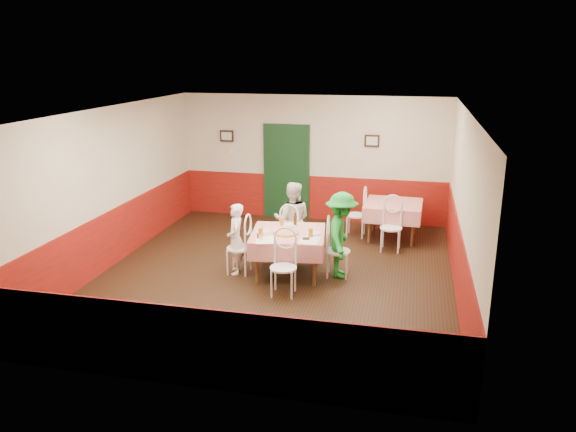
% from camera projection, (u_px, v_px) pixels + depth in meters
% --- Properties ---
extents(floor, '(7.00, 7.00, 0.00)m').
position_uv_depth(floor, '(276.00, 275.00, 9.69)').
color(floor, black).
rests_on(floor, ground).
extents(ceiling, '(7.00, 7.00, 0.00)m').
position_uv_depth(ceiling, '(275.00, 111.00, 8.90)').
color(ceiling, white).
rests_on(ceiling, back_wall).
extents(back_wall, '(6.00, 0.10, 2.80)m').
position_uv_depth(back_wall, '(313.00, 159.00, 12.57)').
color(back_wall, beige).
rests_on(back_wall, ground).
extents(front_wall, '(6.00, 0.10, 2.80)m').
position_uv_depth(front_wall, '(197.00, 275.00, 6.02)').
color(front_wall, beige).
rests_on(front_wall, ground).
extents(left_wall, '(0.10, 7.00, 2.80)m').
position_uv_depth(left_wall, '(111.00, 187.00, 9.93)').
color(left_wall, beige).
rests_on(left_wall, ground).
extents(right_wall, '(0.10, 7.00, 2.80)m').
position_uv_depth(right_wall, '(464.00, 207.00, 8.66)').
color(right_wall, beige).
rests_on(right_wall, ground).
extents(wainscot_back, '(6.00, 0.03, 1.00)m').
position_uv_depth(wainscot_back, '(312.00, 198.00, 12.81)').
color(wainscot_back, maroon).
rests_on(wainscot_back, ground).
extents(wainscot_front, '(6.00, 0.03, 1.00)m').
position_uv_depth(wainscot_front, '(201.00, 349.00, 6.29)').
color(wainscot_front, maroon).
rests_on(wainscot_front, ground).
extents(wainscot_left, '(0.03, 7.00, 1.00)m').
position_uv_depth(wainscot_left, '(116.00, 235.00, 10.18)').
color(wainscot_left, maroon).
rests_on(wainscot_left, ground).
extents(wainscot_right, '(0.03, 7.00, 1.00)m').
position_uv_depth(wainscot_right, '(458.00, 261.00, 8.92)').
color(wainscot_right, maroon).
rests_on(wainscot_right, ground).
extents(door, '(0.96, 0.06, 2.10)m').
position_uv_depth(door, '(286.00, 173.00, 12.75)').
color(door, black).
rests_on(door, ground).
extents(picture_left, '(0.32, 0.03, 0.26)m').
position_uv_depth(picture_left, '(227.00, 136.00, 12.82)').
color(picture_left, black).
rests_on(picture_left, back_wall).
extents(picture_right, '(0.32, 0.03, 0.26)m').
position_uv_depth(picture_right, '(372.00, 141.00, 12.13)').
color(picture_right, black).
rests_on(picture_right, back_wall).
extents(thermostat, '(0.10, 0.03, 0.10)m').
position_uv_depth(thermostat, '(231.00, 151.00, 12.90)').
color(thermostat, white).
rests_on(thermostat, back_wall).
extents(main_table, '(1.37, 1.37, 0.77)m').
position_uv_depth(main_table, '(288.00, 254.00, 9.60)').
color(main_table, red).
rests_on(main_table, ground).
extents(second_table, '(1.17, 1.17, 0.77)m').
position_uv_depth(second_table, '(393.00, 221.00, 11.47)').
color(second_table, red).
rests_on(second_table, ground).
extents(chair_left, '(0.42, 0.42, 0.90)m').
position_uv_depth(chair_left, '(239.00, 248.00, 9.65)').
color(chair_left, white).
rests_on(chair_left, ground).
extents(chair_right, '(0.45, 0.45, 0.90)m').
position_uv_depth(chair_right, '(338.00, 251.00, 9.51)').
color(chair_right, white).
rests_on(chair_right, ground).
extents(chair_far, '(0.45, 0.45, 0.90)m').
position_uv_depth(chair_far, '(292.00, 234.00, 10.39)').
color(chair_far, white).
rests_on(chair_far, ground).
extents(chair_near, '(0.44, 0.44, 0.90)m').
position_uv_depth(chair_near, '(283.00, 268.00, 8.77)').
color(chair_near, white).
rests_on(chair_near, ground).
extents(chair_second_a, '(0.44, 0.44, 0.90)m').
position_uv_depth(chair_second_a, '(356.00, 215.00, 11.61)').
color(chair_second_a, white).
rests_on(chair_second_a, ground).
extents(chair_second_b, '(0.44, 0.44, 0.90)m').
position_uv_depth(chair_second_b, '(391.00, 228.00, 10.75)').
color(chair_second_b, white).
rests_on(chair_second_b, ground).
extents(pizza, '(0.46, 0.46, 0.03)m').
position_uv_depth(pizza, '(286.00, 233.00, 9.42)').
color(pizza, '#B74723').
rests_on(pizza, main_table).
extents(plate_left, '(0.28, 0.28, 0.01)m').
position_uv_depth(plate_left, '(263.00, 231.00, 9.53)').
color(plate_left, white).
rests_on(plate_left, main_table).
extents(plate_right, '(0.28, 0.28, 0.01)m').
position_uv_depth(plate_right, '(313.00, 233.00, 9.44)').
color(plate_right, white).
rests_on(plate_right, main_table).
extents(plate_far, '(0.28, 0.28, 0.01)m').
position_uv_depth(plate_far, '(289.00, 225.00, 9.89)').
color(plate_far, white).
rests_on(plate_far, main_table).
extents(glass_a, '(0.09, 0.09, 0.15)m').
position_uv_depth(glass_a, '(261.00, 233.00, 9.25)').
color(glass_a, '#BF7219').
rests_on(glass_a, main_table).
extents(glass_b, '(0.09, 0.09, 0.14)m').
position_uv_depth(glass_b, '(311.00, 233.00, 9.24)').
color(glass_b, '#BF7219').
rests_on(glass_b, main_table).
extents(glass_c, '(0.08, 0.08, 0.13)m').
position_uv_depth(glass_c, '(282.00, 222.00, 9.87)').
color(glass_c, '#BF7219').
rests_on(glass_c, main_table).
extents(beer_bottle, '(0.07, 0.07, 0.21)m').
position_uv_depth(beer_bottle, '(295.00, 220.00, 9.84)').
color(beer_bottle, '#381C0A').
rests_on(beer_bottle, main_table).
extents(shaker_a, '(0.04, 0.04, 0.09)m').
position_uv_depth(shaker_a, '(260.00, 236.00, 9.14)').
color(shaker_a, silver).
rests_on(shaker_a, main_table).
extents(shaker_b, '(0.04, 0.04, 0.09)m').
position_uv_depth(shaker_b, '(262.00, 238.00, 9.08)').
color(shaker_b, silver).
rests_on(shaker_b, main_table).
extents(shaker_c, '(0.04, 0.04, 0.09)m').
position_uv_depth(shaker_c, '(258.00, 236.00, 9.17)').
color(shaker_c, '#B23319').
rests_on(shaker_c, main_table).
extents(menu_left, '(0.40, 0.47, 0.00)m').
position_uv_depth(menu_left, '(265.00, 240.00, 9.11)').
color(menu_left, white).
rests_on(menu_left, main_table).
extents(menu_right, '(0.33, 0.42, 0.00)m').
position_uv_depth(menu_right, '(310.00, 240.00, 9.11)').
color(menu_right, white).
rests_on(menu_right, main_table).
extents(wallet, '(0.12, 0.10, 0.02)m').
position_uv_depth(wallet, '(306.00, 239.00, 9.15)').
color(wallet, black).
rests_on(wallet, main_table).
extents(diner_left, '(0.42, 0.52, 1.23)m').
position_uv_depth(diner_left, '(236.00, 239.00, 9.61)').
color(diner_left, gray).
rests_on(diner_left, ground).
extents(diner_far, '(0.75, 0.61, 1.43)m').
position_uv_depth(diner_far, '(292.00, 220.00, 10.37)').
color(diner_far, gray).
rests_on(diner_far, ground).
extents(diner_right, '(0.62, 0.99, 1.47)m').
position_uv_depth(diner_right, '(341.00, 235.00, 9.43)').
color(diner_right, gray).
rests_on(diner_right, ground).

